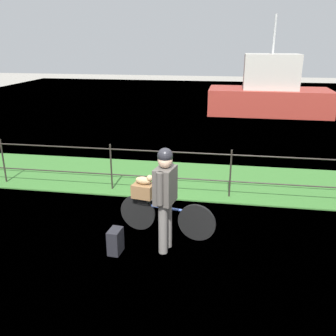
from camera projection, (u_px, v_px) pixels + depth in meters
The scene contains 10 objects.
ground_plane at pixel (146, 250), 5.81m from camera, with size 60.00×60.00×0.00m, color gray.
grass_strip at pixel (175, 179), 8.76m from camera, with size 27.00×2.40×0.03m, color #38702D.
harbor_water at pixel (200, 118), 15.71m from camera, with size 30.00×30.00×0.00m, color slate.
iron_fence at pixel (169, 167), 7.74m from camera, with size 18.04×0.04×1.05m.
bicycle_main at pixel (165, 216), 6.18m from camera, with size 1.68×0.37×0.64m.
wooden_crate at pixel (144, 190), 6.17m from camera, with size 0.35×0.28×0.23m, color brown.
terrier_dog at pixel (145, 180), 6.10m from camera, with size 0.32×0.19×0.18m.
cyclist_person at pixel (165, 191), 5.51m from camera, with size 0.33×0.53×1.68m.
backpack_on_paving at pixel (115, 241), 5.68m from camera, with size 0.28×0.18×0.40m, color black.
moored_boat_near at pixel (269, 93), 16.21m from camera, with size 5.29×2.28×4.20m.
Camera 1 is at (1.17, -4.92, 3.16)m, focal length 39.05 mm.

